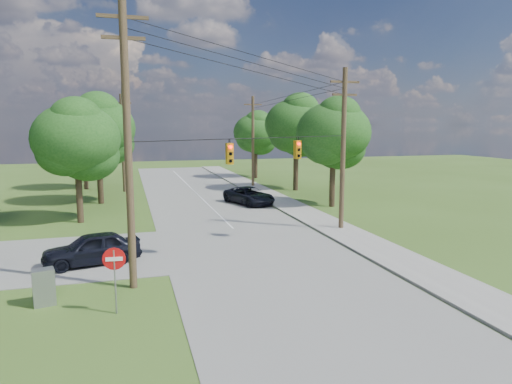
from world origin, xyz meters
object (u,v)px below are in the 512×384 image
object	(u,v)px
pole_sw	(128,141)
car_main_north	(249,196)
pole_north_e	(253,141)
pole_ne	(343,147)
do_not_enter_sign	(114,266)
control_cabinet	(44,287)
pole_north_w	(123,142)
car_cross_dark	(92,248)

from	to	relation	value
pole_sw	car_main_north	world-z (taller)	pole_sw
pole_sw	pole_north_e	world-z (taller)	pole_sw
pole_ne	do_not_enter_sign	xyz separation A→B (m)	(-14.15, -10.25, -3.66)
car_main_north	control_cabinet	size ratio (longest dim) A/B	3.72
pole_north_w	car_cross_dark	bearing A→B (deg)	-93.36
pole_ne	control_cabinet	bearing A→B (deg)	-152.80
pole_ne	car_main_north	size ratio (longest dim) A/B	1.97
control_cabinet	do_not_enter_sign	xyz separation A→B (m)	(2.68, -1.60, 1.10)
pole_north_e	do_not_enter_sign	distance (m)	35.38
pole_north_e	pole_north_w	size ratio (longest dim) A/B	1.00
pole_sw	pole_north_e	distance (m)	32.55
do_not_enter_sign	control_cabinet	bearing A→B (deg)	155.22
pole_north_w	car_main_north	distance (m)	15.83
pole_ne	pole_north_w	size ratio (longest dim) A/B	1.05
pole_ne	car_cross_dark	bearing A→B (deg)	-166.47
car_cross_dark	car_main_north	world-z (taller)	car_cross_dark
pole_sw	do_not_enter_sign	distance (m)	5.19
car_cross_dark	pole_sw	bearing A→B (deg)	13.54
pole_sw	pole_ne	world-z (taller)	pole_sw
pole_ne	do_not_enter_sign	bearing A→B (deg)	-144.08
pole_north_w	control_cabinet	world-z (taller)	pole_north_w
car_main_north	pole_ne	bearing A→B (deg)	-92.88
car_main_north	pole_north_w	bearing A→B (deg)	113.56
car_cross_dark	car_main_north	size ratio (longest dim) A/B	0.88
car_cross_dark	do_not_enter_sign	size ratio (longest dim) A/B	1.87
car_cross_dark	control_cabinet	distance (m)	5.15
pole_sw	do_not_enter_sign	xyz separation A→B (m)	(-0.65, -2.65, -4.42)
pole_sw	pole_north_w	size ratio (longest dim) A/B	1.20
control_cabinet	pole_north_e	bearing A→B (deg)	47.15
pole_north_e	pole_north_w	world-z (taller)	same
pole_north_e	pole_sw	bearing A→B (deg)	-114.52
control_cabinet	do_not_enter_sign	distance (m)	3.31
pole_north_w	car_main_north	world-z (taller)	pole_north_w
car_cross_dark	pole_north_e	bearing A→B (deg)	136.49
pole_ne	control_cabinet	xyz separation A→B (m)	(-16.84, -8.65, -4.75)
pole_ne	car_main_north	xyz separation A→B (m)	(-3.40, 10.99, -4.70)
pole_north_e	car_cross_dark	world-z (taller)	pole_north_e
pole_ne	control_cabinet	distance (m)	19.52
control_cabinet	pole_ne	bearing A→B (deg)	13.13
pole_ne	pole_north_w	world-z (taller)	pole_ne
pole_sw	pole_north_w	bearing A→B (deg)	90.77
car_cross_dark	do_not_enter_sign	distance (m)	6.74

